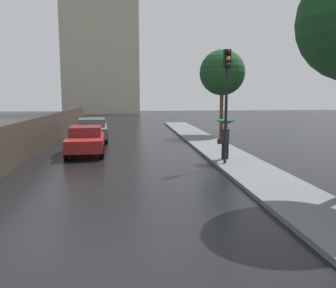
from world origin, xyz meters
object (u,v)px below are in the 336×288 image
object	(u,v)px
traffic_light	(227,86)
street_tree_mid	(222,73)
car_red_near_kerb	(86,140)
pedestrian_with_umbrella_far	(226,128)
car_grey_mid_road	(92,129)

from	to	relation	value
traffic_light	street_tree_mid	size ratio (longest dim) A/B	0.76
car_red_near_kerb	street_tree_mid	world-z (taller)	street_tree_mid
pedestrian_with_umbrella_far	traffic_light	world-z (taller)	traffic_light
street_tree_mid	pedestrian_with_umbrella_far	bearing A→B (deg)	-103.62
pedestrian_with_umbrella_far	street_tree_mid	size ratio (longest dim) A/B	0.28
car_red_near_kerb	traffic_light	size ratio (longest dim) A/B	0.86
pedestrian_with_umbrella_far	car_red_near_kerb	bearing A→B (deg)	-25.37
car_grey_mid_road	pedestrian_with_umbrella_far	xyz separation A→B (m)	(6.60, -7.71, 0.73)
car_red_near_kerb	street_tree_mid	bearing A→B (deg)	-145.20
car_red_near_kerb	traffic_light	distance (m)	7.63
car_grey_mid_road	street_tree_mid	bearing A→B (deg)	-172.00
pedestrian_with_umbrella_far	street_tree_mid	distance (m)	10.35
pedestrian_with_umbrella_far	traffic_light	distance (m)	2.08
car_red_near_kerb	street_tree_mid	xyz separation A→B (m)	(8.74, 6.91, 3.78)
car_red_near_kerb	pedestrian_with_umbrella_far	size ratio (longest dim) A/B	2.28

